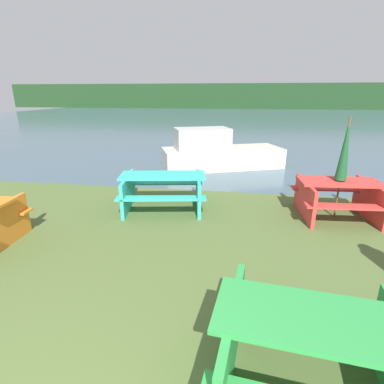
# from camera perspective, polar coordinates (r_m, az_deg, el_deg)

# --- Properties ---
(water) EXTENTS (60.00, 50.00, 0.00)m
(water) POSITION_cam_1_polar(r_m,az_deg,el_deg) (32.52, 6.86, 13.86)
(water) COLOR #425B6B
(water) RESTS_ON ground_plane
(far_treeline) EXTENTS (80.00, 1.60, 4.00)m
(far_treeline) POSITION_cam_1_polar(r_m,az_deg,el_deg) (52.42, 7.97, 17.64)
(far_treeline) COLOR #1E3D1E
(far_treeline) RESTS_ON water
(picnic_table_green) EXTENTS (1.74, 1.54, 0.78)m
(picnic_table_green) POSITION_cam_1_polar(r_m,az_deg,el_deg) (2.89, 22.15, -26.04)
(picnic_table_green) COLOR green
(picnic_table_green) RESTS_ON ground_plane
(picnic_table_teal) EXTENTS (2.03, 1.67, 0.77)m
(picnic_table_teal) POSITION_cam_1_polar(r_m,az_deg,el_deg) (6.56, -5.53, 0.78)
(picnic_table_teal) COLOR #33B7A8
(picnic_table_teal) RESTS_ON ground_plane
(picnic_table_red) EXTENTS (1.65, 1.48, 0.77)m
(picnic_table_red) POSITION_cam_1_polar(r_m,az_deg,el_deg) (6.73, 25.98, -0.63)
(picnic_table_red) COLOR red
(picnic_table_red) RESTS_ON ground_plane
(umbrella_darkgreen) EXTENTS (0.22, 0.22, 2.03)m
(umbrella_darkgreen) POSITION_cam_1_polar(r_m,az_deg,el_deg) (6.52, 27.11, 7.19)
(umbrella_darkgreen) COLOR brown
(umbrella_darkgreen) RESTS_ON ground_plane
(boat) EXTENTS (4.25, 2.83, 1.35)m
(boat) POSITION_cam_1_polar(r_m,az_deg,el_deg) (10.28, 4.88, 7.37)
(boat) COLOR beige
(boat) RESTS_ON water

